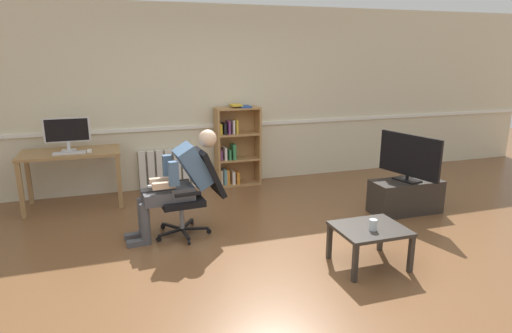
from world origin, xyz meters
The scene contains 14 objects.
ground_plane centered at (0.00, 0.00, 0.00)m, with size 18.00×18.00×0.00m, color brown.
back_wall centered at (0.00, 2.65, 1.35)m, with size 12.00×0.13×2.70m.
computer_desk centered at (-1.99, 2.15, 0.65)m, with size 1.25×0.65×0.76m.
imac_monitor centered at (-2.01, 2.23, 1.01)m, with size 0.57×0.14×0.44m.
keyboard centered at (-1.99, 2.01, 0.77)m, with size 0.40×0.12×0.02m, color silver.
computer_mouse centered at (-1.75, 2.03, 0.77)m, with size 0.06×0.10×0.03m, color white.
bookshelf centered at (0.33, 2.44, 0.58)m, with size 0.68×0.29×1.26m.
radiator centered at (-0.68, 2.54, 0.30)m, with size 0.87×0.08×0.61m.
office_chair centered at (-0.62, 0.76, 0.52)m, with size 0.80×0.62×0.97m.
person_seated centered at (-0.78, 0.74, 0.64)m, with size 1.07×0.41×1.19m.
tv_stand centered at (2.09, 0.56, 0.21)m, with size 0.90×0.40×0.43m.
tv_screen centered at (2.09, 0.56, 0.74)m, with size 0.27×0.88×0.60m.
coffee_table centered at (0.84, -0.55, 0.34)m, with size 0.66×0.55×0.39m.
drinking_glass centered at (0.83, -0.61, 0.44)m, with size 0.08×0.08×0.10m, color silver.
Camera 1 is at (-1.40, -3.88, 2.01)m, focal length 30.41 mm.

